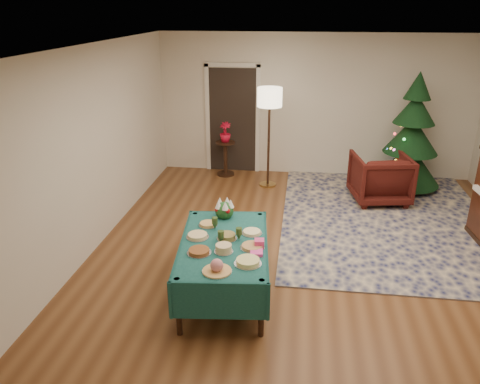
# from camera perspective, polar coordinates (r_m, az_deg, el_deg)

# --- Properties ---
(room_shell) EXTENTS (7.00, 7.00, 7.00)m
(room_shell) POSITION_cam_1_polar(r_m,az_deg,el_deg) (5.80, 9.66, 3.41)
(room_shell) COLOR #593319
(room_shell) RESTS_ON ground
(doorway) EXTENTS (1.08, 0.04, 2.16)m
(doorway) POSITION_cam_1_polar(r_m,az_deg,el_deg) (9.32, -0.90, 9.11)
(doorway) COLOR black
(doorway) RESTS_ON ground
(rug) EXTENTS (3.21, 4.20, 0.02)m
(rug) POSITION_cam_1_polar(r_m,az_deg,el_deg) (7.71, 17.30, -3.26)
(rug) COLOR #121945
(rug) RESTS_ON ground
(buffet_table) EXTENTS (1.18, 1.81, 0.66)m
(buffet_table) POSITION_cam_1_polar(r_m,az_deg,el_deg) (5.37, -1.97, -7.36)
(buffet_table) COLOR black
(buffet_table) RESTS_ON ground
(platter_0) EXTENTS (0.30, 0.30, 0.14)m
(platter_0) POSITION_cam_1_polar(r_m,az_deg,el_deg) (4.73, -2.83, -9.13)
(platter_0) COLOR silver
(platter_0) RESTS_ON buffet_table
(platter_1) EXTENTS (0.29, 0.29, 0.05)m
(platter_1) POSITION_cam_1_polar(r_m,az_deg,el_deg) (4.88, 0.97, -8.50)
(platter_1) COLOR silver
(platter_1) RESTS_ON buffet_table
(platter_2) EXTENTS (0.26, 0.26, 0.05)m
(platter_2) POSITION_cam_1_polar(r_m,az_deg,el_deg) (5.09, -5.01, -7.24)
(platter_2) COLOR silver
(platter_2) RESTS_ON buffet_table
(platter_3) EXTENTS (0.21, 0.21, 0.09)m
(platter_3) POSITION_cam_1_polar(r_m,az_deg,el_deg) (5.09, -2.01, -6.91)
(platter_3) COLOR silver
(platter_3) RESTS_ON buffet_table
(platter_4) EXTENTS (0.27, 0.27, 0.04)m
(platter_4) POSITION_cam_1_polar(r_m,az_deg,el_deg) (5.18, 1.50, -6.67)
(platter_4) COLOR silver
(platter_4) RESTS_ON buffet_table
(platter_5) EXTENTS (0.26, 0.26, 0.05)m
(platter_5) POSITION_cam_1_polar(r_m,az_deg,el_deg) (5.42, -5.19, -5.34)
(platter_5) COLOR silver
(platter_5) RESTS_ON buffet_table
(platter_6) EXTENTS (0.23, 0.23, 0.06)m
(platter_6) POSITION_cam_1_polar(r_m,az_deg,el_deg) (5.36, -1.62, -5.47)
(platter_6) COLOR silver
(platter_6) RESTS_ON buffet_table
(platter_7) EXTENTS (0.24, 0.24, 0.04)m
(platter_7) POSITION_cam_1_polar(r_m,az_deg,el_deg) (5.49, 1.45, -4.93)
(platter_7) COLOR silver
(platter_7) RESTS_ON buffet_table
(platter_8) EXTENTS (0.23, 0.23, 0.04)m
(platter_8) POSITION_cam_1_polar(r_m,az_deg,el_deg) (5.69, -3.92, -3.94)
(platter_8) COLOR silver
(platter_8) RESTS_ON buffet_table
(goblet_0) EXTENTS (0.07, 0.07, 0.16)m
(goblet_0) POSITION_cam_1_polar(r_m,az_deg,el_deg) (5.57, -3.09, -3.81)
(goblet_0) COLOR #2D471E
(goblet_0) RESTS_ON buffet_table
(goblet_1) EXTENTS (0.07, 0.07, 0.16)m
(goblet_1) POSITION_cam_1_polar(r_m,az_deg,el_deg) (5.31, -0.13, -5.11)
(goblet_1) COLOR #2D471E
(goblet_1) RESTS_ON buffet_table
(goblet_2) EXTENTS (0.07, 0.07, 0.16)m
(goblet_2) POSITION_cam_1_polar(r_m,az_deg,el_deg) (5.24, -2.35, -5.49)
(goblet_2) COLOR #2D471E
(goblet_2) RESTS_ON buffet_table
(napkin_stack) EXTENTS (0.15, 0.15, 0.04)m
(napkin_stack) POSITION_cam_1_polar(r_m,az_deg,el_deg) (5.06, 2.03, -7.41)
(napkin_stack) COLOR #F444A5
(napkin_stack) RESTS_ON buffet_table
(gift_box) EXTENTS (0.12, 0.12, 0.09)m
(gift_box) POSITION_cam_1_polar(r_m,az_deg,el_deg) (5.19, 2.37, -6.27)
(gift_box) COLOR #E64080
(gift_box) RESTS_ON buffet_table
(centerpiece) EXTENTS (0.24, 0.24, 0.27)m
(centerpiece) POSITION_cam_1_polar(r_m,az_deg,el_deg) (5.86, -1.92, -2.06)
(centerpiece) COLOR #1E4C1E
(centerpiece) RESTS_ON buffet_table
(armchair) EXTENTS (1.02, 0.98, 0.92)m
(armchair) POSITION_cam_1_polar(r_m,az_deg,el_deg) (8.27, 16.73, 1.90)
(armchair) COLOR #42120E
(armchair) RESTS_ON ground
(floor_lamp) EXTENTS (0.44, 0.44, 1.82)m
(floor_lamp) POSITION_cam_1_polar(r_m,az_deg,el_deg) (8.38, 3.62, 10.72)
(floor_lamp) COLOR #A57F3F
(floor_lamp) RESTS_ON ground
(side_table) EXTENTS (0.38, 0.38, 0.68)m
(side_table) POSITION_cam_1_polar(r_m,az_deg,el_deg) (9.24, -1.78, 4.05)
(side_table) COLOR black
(side_table) RESTS_ON ground
(potted_plant) EXTENTS (0.21, 0.38, 0.21)m
(potted_plant) POSITION_cam_1_polar(r_m,az_deg,el_deg) (9.11, -1.81, 6.79)
(potted_plant) COLOR red
(potted_plant) RESTS_ON side_table
(christmas_tree) EXTENTS (1.30, 1.30, 2.12)m
(christmas_tree) POSITION_cam_1_polar(r_m,az_deg,el_deg) (8.90, 20.17, 6.20)
(christmas_tree) COLOR black
(christmas_tree) RESTS_ON ground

